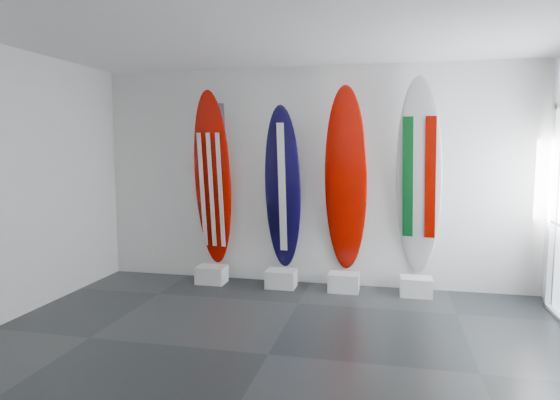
% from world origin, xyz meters
% --- Properties ---
extents(floor, '(6.00, 6.00, 0.00)m').
position_xyz_m(floor, '(0.00, 0.00, 0.00)').
color(floor, black).
rests_on(floor, ground).
extents(ceiling, '(6.00, 6.00, 0.00)m').
position_xyz_m(ceiling, '(0.00, 0.00, 3.00)').
color(ceiling, white).
rests_on(ceiling, wall_back).
extents(wall_back, '(6.00, 0.00, 6.00)m').
position_xyz_m(wall_back, '(0.00, 2.50, 1.50)').
color(wall_back, silver).
rests_on(wall_back, ground).
extents(wall_front, '(6.00, 0.00, 6.00)m').
position_xyz_m(wall_front, '(0.00, -2.50, 1.50)').
color(wall_front, silver).
rests_on(wall_front, ground).
extents(display_block_usa, '(0.40, 0.30, 0.24)m').
position_xyz_m(display_block_usa, '(-1.36, 2.18, 0.12)').
color(display_block_usa, white).
rests_on(display_block_usa, floor).
extents(surfboard_usa, '(0.59, 0.39, 2.45)m').
position_xyz_m(surfboard_usa, '(-1.36, 2.28, 1.46)').
color(surfboard_usa, '#9B0800').
rests_on(surfboard_usa, display_block_usa).
extents(display_block_navy, '(0.40, 0.30, 0.24)m').
position_xyz_m(display_block_navy, '(-0.35, 2.18, 0.12)').
color(display_block_navy, white).
rests_on(display_block_navy, floor).
extents(surfboard_navy, '(0.53, 0.36, 2.23)m').
position_xyz_m(surfboard_navy, '(-0.35, 2.28, 1.35)').
color(surfboard_navy, black).
rests_on(surfboard_navy, display_block_navy).
extents(display_block_swiss, '(0.40, 0.30, 0.24)m').
position_xyz_m(display_block_swiss, '(0.50, 2.18, 0.12)').
color(display_block_swiss, white).
rests_on(display_block_swiss, floor).
extents(surfboard_swiss, '(0.58, 0.47, 2.46)m').
position_xyz_m(surfboard_swiss, '(0.50, 2.28, 1.47)').
color(surfboard_swiss, '#9B0800').
rests_on(surfboard_swiss, display_block_swiss).
extents(display_block_italy, '(0.40, 0.30, 0.24)m').
position_xyz_m(display_block_italy, '(1.43, 2.18, 0.12)').
color(display_block_italy, white).
rests_on(display_block_italy, floor).
extents(surfboard_italy, '(0.65, 0.54, 2.55)m').
position_xyz_m(surfboard_italy, '(1.43, 2.28, 1.51)').
color(surfboard_italy, silver).
rests_on(surfboard_italy, display_block_italy).
extents(wall_outlet, '(0.09, 0.02, 0.13)m').
position_xyz_m(wall_outlet, '(-2.45, 2.48, 0.35)').
color(wall_outlet, silver).
rests_on(wall_outlet, wall_back).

